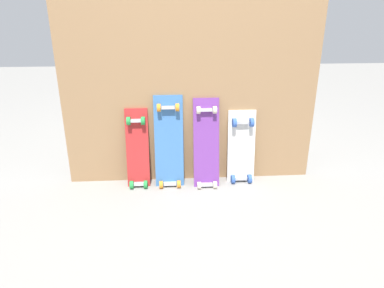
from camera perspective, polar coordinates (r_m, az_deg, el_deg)
ground_plane at (r=2.91m, az=-0.09°, el=-5.99°), size 12.00×12.00×0.00m
plywood_wall_panel at (r=2.71m, az=-0.20°, el=9.99°), size 1.96×0.04×1.61m
skateboard_red at (r=2.78m, az=-8.79°, el=-1.35°), size 0.18×0.18×0.68m
skateboard_blue at (r=2.75m, az=-3.74°, el=-0.31°), size 0.22×0.18×0.78m
skateboard_purple at (r=2.76m, az=2.34°, el=-0.57°), size 0.20×0.21×0.76m
skateboard_white at (r=2.85m, az=7.99°, el=-1.01°), size 0.22×0.15×0.64m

